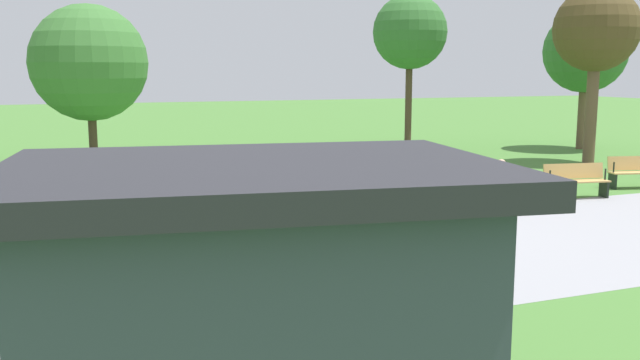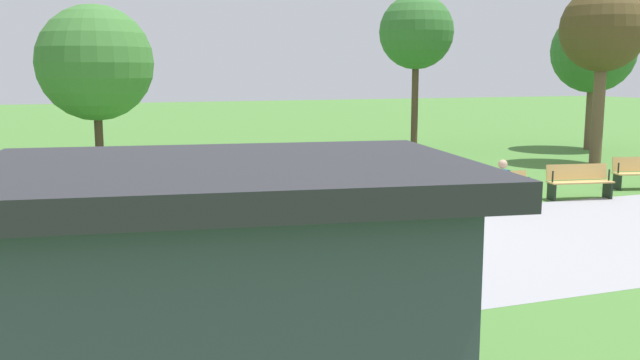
% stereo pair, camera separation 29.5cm
% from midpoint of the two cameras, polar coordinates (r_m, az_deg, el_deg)
% --- Properties ---
extents(ground_plane, '(120.00, 120.00, 0.00)m').
position_cam_midpoint_polar(ground_plane, '(14.82, 2.15, -3.73)').
color(ground_plane, '#477A33').
extents(path_paving, '(45.51, 6.22, 0.01)m').
position_cam_midpoint_polar(path_paving, '(12.59, 6.54, -6.10)').
color(path_paving, '#939399').
rests_on(path_paving, ground).
extents(bench_3, '(1.75, 0.77, 0.89)m').
position_cam_midpoint_polar(bench_3, '(18.99, 21.14, -0.06)').
color(bench_3, tan).
rests_on(bench_3, ground).
extents(bench_4, '(1.73, 0.65, 0.89)m').
position_cam_midpoint_polar(bench_4, '(16.98, 14.97, -0.78)').
color(bench_4, tan).
rests_on(bench_4, ground).
extents(bench_5, '(1.71, 0.53, 0.89)m').
position_cam_midpoint_polar(bench_5, '(15.38, 6.85, -1.53)').
color(bench_5, tan).
rests_on(bench_5, ground).
extents(bench_6, '(1.71, 0.53, 0.89)m').
position_cam_midpoint_polar(bench_6, '(14.35, -3.16, -2.25)').
color(bench_6, tan).
rests_on(bench_6, ground).
extents(bench_7, '(1.73, 0.65, 0.89)m').
position_cam_midpoint_polar(bench_7, '(14.01, -14.40, -2.80)').
color(bench_7, tan).
rests_on(bench_7, ground).
extents(person_seated, '(0.36, 0.54, 1.20)m').
position_cam_midpoint_polar(person_seated, '(16.87, 15.49, -0.29)').
color(person_seated, navy).
rests_on(person_seated, ground).
extents(tree_0, '(2.98, 2.98, 6.22)m').
position_cam_midpoint_polar(tree_0, '(26.41, 22.78, 11.37)').
color(tree_0, brown).
rests_on(tree_0, ground).
extents(tree_1, '(3.43, 3.43, 5.80)m').
position_cam_midpoint_polar(tree_1, '(30.94, 22.02, 9.88)').
color(tree_1, brown).
rests_on(tree_1, ground).
extents(tree_2, '(4.01, 4.01, 5.56)m').
position_cam_midpoint_polar(tree_2, '(25.32, -17.86, 9.23)').
color(tree_2, '#4C3828').
rests_on(tree_2, ground).
extents(tree_4, '(3.09, 3.09, 6.42)m').
position_cam_midpoint_polar(tree_4, '(29.32, 8.30, 12.04)').
color(tree_4, '#4C3828').
rests_on(tree_4, ground).
extents(kiosk, '(3.96, 3.07, 2.63)m').
position_cam_midpoint_polar(kiosk, '(5.35, -5.89, -12.17)').
color(kiosk, '#38424C').
rests_on(kiosk, ground).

